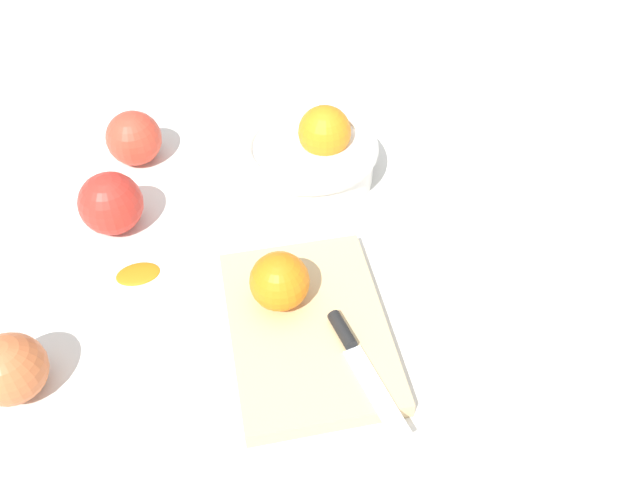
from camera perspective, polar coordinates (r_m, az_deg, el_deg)
ground_plane at (r=0.81m, az=-7.13°, el=-2.14°), size 2.40×2.40×0.00m
bowl at (r=0.90m, az=-0.80°, el=7.25°), size 0.19×0.19×0.10m
cutting_board at (r=0.74m, az=-1.01°, el=-7.55°), size 0.26×0.20×0.02m
orange_on_board at (r=0.72m, az=-3.44°, el=-3.51°), size 0.07×0.07×0.07m
knife at (r=0.70m, az=3.08°, el=-9.71°), size 0.15×0.07×0.01m
apple_front_right at (r=0.74m, az=-24.74°, el=-9.89°), size 0.07×0.07×0.07m
apple_front_left at (r=0.87m, az=-17.28°, el=2.98°), size 0.08×0.08×0.08m
apple_front_left_2 at (r=0.96m, az=-15.47°, el=8.30°), size 0.08×0.08×0.08m
citrus_peel at (r=0.82m, az=-15.18°, el=-2.62°), size 0.05×0.06×0.01m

